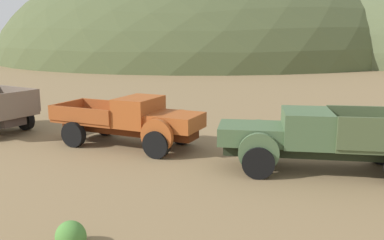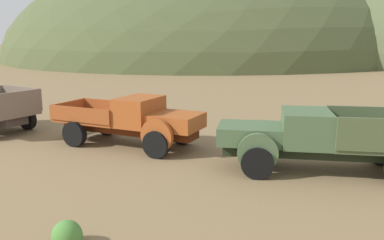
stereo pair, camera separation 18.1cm
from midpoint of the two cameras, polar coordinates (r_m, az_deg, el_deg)
hill_distant at (r=82.29m, az=2.32°, el=8.82°), size 73.66×79.81×36.39m
truck_oxide_orange at (r=15.42m, az=-7.94°, el=-0.16°), size 5.85×2.37×1.89m
truck_weathered_green at (r=13.06m, az=16.16°, el=-2.47°), size 6.78×3.71×1.91m
bush_front_left at (r=8.84m, az=-17.12°, el=-15.46°), size 0.64×0.58×0.66m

